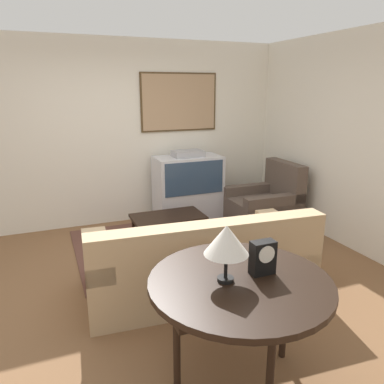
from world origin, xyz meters
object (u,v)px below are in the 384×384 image
armchair (265,206)px  table_lamp (226,241)px  mantel_clock (263,257)px  tv (188,188)px  coffee_table (168,219)px  couch (200,264)px  console_table (240,288)px

armchair → table_lamp: bearing=-36.7°
mantel_clock → tv: bearing=77.6°
armchair → mantel_clock: (-1.70, -2.57, 0.61)m
tv → coffee_table: size_ratio=1.22×
tv → table_lamp: size_ratio=2.83×
couch → console_table: bearing=83.9°
couch → mantel_clock: bearing=92.4°
coffee_table → console_table: size_ratio=0.74×
armchair → table_lamp: (-1.98, -2.57, 0.77)m
table_lamp → coffee_table: bearing=81.0°
coffee_table → console_table: bearing=-96.5°
tv → table_lamp: (-0.98, -3.19, 0.55)m
coffee_table → mantel_clock: bearing=-92.2°
table_lamp → tv: bearing=72.9°
table_lamp → mantel_clock: 0.33m
armchair → table_lamp: size_ratio=2.42×
couch → table_lamp: bearing=79.0°
tv → armchair: size_ratio=1.17×
coffee_table → table_lamp: 2.45m
tv → table_lamp: 3.38m
armchair → coffee_table: 1.63m
tv → armchair: (1.00, -0.62, -0.23)m
tv → couch: size_ratio=0.48×
mantel_clock → couch: bearing=88.0°
couch → coffee_table: 1.16m
coffee_table → table_lamp: (-0.37, -2.33, 0.68)m
mantel_clock → armchair: bearing=56.5°
tv → mantel_clock: size_ratio=4.69×
couch → console_table: couch is taller
console_table → table_lamp: table_lamp is taller
console_table → mantel_clock: bearing=7.1°
couch → table_lamp: 1.43m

